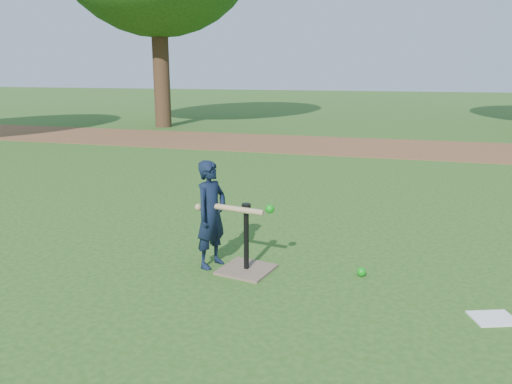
# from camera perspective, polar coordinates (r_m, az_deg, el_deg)

# --- Properties ---
(ground) EXTENTS (80.00, 80.00, 0.00)m
(ground) POSITION_cam_1_polar(r_m,az_deg,el_deg) (4.75, 0.14, -7.67)
(ground) COLOR #285116
(ground) RESTS_ON ground
(dirt_strip) EXTENTS (24.00, 3.00, 0.01)m
(dirt_strip) POSITION_cam_1_polar(r_m,az_deg,el_deg) (11.93, 10.37, 5.21)
(dirt_strip) COLOR brown
(dirt_strip) RESTS_ON ground
(child) EXTENTS (0.33, 0.41, 0.97)m
(child) POSITION_cam_1_polar(r_m,az_deg,el_deg) (4.46, -5.14, -2.56)
(child) COLOR black
(child) RESTS_ON ground
(wiffle_ball_ground) EXTENTS (0.08, 0.08, 0.08)m
(wiffle_ball_ground) POSITION_cam_1_polar(r_m,az_deg,el_deg) (4.46, 11.96, -8.91)
(wiffle_ball_ground) COLOR #0D9814
(wiffle_ball_ground) RESTS_ON ground
(clipboard) EXTENTS (0.36, 0.32, 0.01)m
(clipboard) POSITION_cam_1_polar(r_m,az_deg,el_deg) (4.06, 25.47, -12.90)
(clipboard) COLOR white
(clipboard) RESTS_ON ground
(batting_tee) EXTENTS (0.50, 0.50, 0.61)m
(batting_tee) POSITION_cam_1_polar(r_m,az_deg,el_deg) (4.45, -1.11, -7.65)
(batting_tee) COLOR #7A614D
(batting_tee) RESTS_ON ground
(swing_action) EXTENTS (0.70, 0.16, 0.09)m
(swing_action) POSITION_cam_1_polar(r_m,az_deg,el_deg) (4.32, -2.25, -1.90)
(swing_action) COLOR tan
(swing_action) RESTS_ON ground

